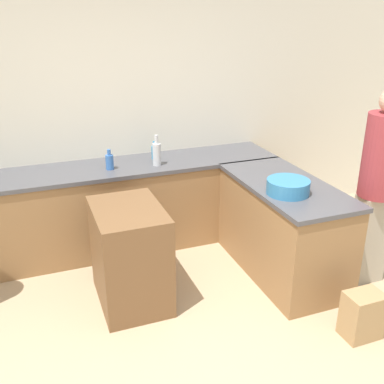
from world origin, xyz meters
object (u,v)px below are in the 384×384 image
Objects in this scene: island_table at (130,256)px; mixing_bowl at (288,187)px; water_bottle_blue at (110,161)px; dish_soap_bottle at (154,152)px; paper_bag at (362,315)px; vinegar_bottle_clear at (157,153)px; person_at_peninsula at (378,183)px.

island_table is 2.38× the size of mixing_bowl.
water_bottle_blue is at bearing 138.03° from mixing_bowl.
dish_soap_bottle is 0.51× the size of paper_bag.
paper_bag is (1.02, -1.95, -0.83)m from vinegar_bottle_clear.
person_at_peninsula reaches higher than island_table.
water_bottle_blue is 0.53m from dish_soap_bottle.
paper_bag is (1.49, -1.99, -0.79)m from water_bottle_blue.
island_table is 2.30× the size of paper_bag.
dish_soap_bottle is 2.49m from paper_bag.
island_table is at bearing 144.66° from paper_bag.
island_table is 1.45m from mixing_bowl.
water_bottle_blue is 0.11× the size of person_at_peninsula.
water_bottle_blue is (-1.28, 1.15, 0.02)m from mixing_bowl.
dish_soap_bottle is at bearing 18.24° from water_bottle_blue.
dish_soap_bottle is 2.17m from person_at_peninsula.
mixing_bowl is 1.15m from paper_bag.
island_table is 0.49× the size of person_at_peninsula.
paper_bag is (0.99, -2.15, -0.78)m from dish_soap_bottle.
island_table is 2.21m from person_at_peninsula.
dish_soap_bottle is at bearing 135.68° from person_at_peninsula.
island_table is at bearing 167.86° from person_at_peninsula.
island_table is at bearing -92.69° from water_bottle_blue.
water_bottle_blue is 1.05× the size of dish_soap_bottle.
vinegar_bottle_clear reaches higher than dish_soap_bottle.
water_bottle_blue is at bearing 87.31° from island_table.
person_at_peninsula is at bearing -33.39° from water_bottle_blue.
mixing_bowl is 0.21× the size of person_at_peninsula.
person_at_peninsula reaches higher than water_bottle_blue.
dish_soap_bottle reaches higher than mixing_bowl.
mixing_bowl is 1.53m from dish_soap_bottle.
dish_soap_bottle is (0.54, 1.07, 0.54)m from island_table.
water_bottle_blue is at bearing 174.99° from vinegar_bottle_clear.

